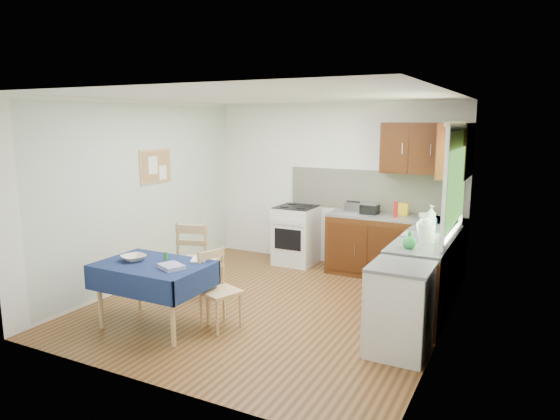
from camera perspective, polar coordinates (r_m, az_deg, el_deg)
The scene contains 33 objects.
floor at distance 6.21m, azimuth -1.10°, elevation -10.83°, with size 4.20×4.20×0.00m, color #4B2B14.
ceiling at distance 5.80m, azimuth -1.19°, elevation 12.88°, with size 4.00×4.20×0.02m, color white.
wall_back at distance 7.77m, azimuth 6.18°, elevation 2.91°, with size 4.00×0.02×2.50m, color silver.
wall_front at distance 4.18m, azimuth -14.86°, elevation -3.69°, with size 4.00×0.02×2.50m, color silver.
wall_left at distance 7.04m, azimuth -15.67°, elevation 1.83°, with size 0.02×4.20×2.50m, color silver.
wall_right at distance 5.26m, azimuth 18.47°, elevation -1.07°, with size 0.02×4.20×2.50m, color silver.
base_cabinets at distance 6.76m, azimuth 14.31°, elevation -5.56°, with size 1.90×2.30×0.86m.
worktop_back at distance 7.24m, azimuth 13.06°, elevation -0.80°, with size 1.90×0.60×0.04m, color slate.
worktop_right at distance 6.01m, azimuth 16.39°, elevation -3.20°, with size 0.60×1.70×0.04m, color slate.
worktop_corner at distance 7.12m, azimuth 18.13°, elevation -1.24°, with size 0.60×0.60×0.04m, color slate.
splashback at distance 7.56m, azimuth 10.74°, elevation 2.21°, with size 2.70×0.02×0.60m, color beige.
upper_cabinets at distance 7.03m, azimuth 17.16°, elevation 6.66°, with size 1.20×0.85×0.70m.
stove at distance 7.83m, azimuth 1.86°, elevation -2.86°, with size 0.60×0.61×0.92m.
window at distance 5.89m, azimuth 19.46°, elevation 3.98°, with size 0.04×1.48×1.26m.
fridge at distance 5.01m, azimuth 13.51°, elevation -11.02°, with size 0.58×0.60×0.89m.
corkboard at distance 7.20m, azimuth -14.02°, elevation 4.88°, with size 0.04×0.62×0.47m.
dining_table at distance 5.58m, azimuth -14.27°, elevation -6.95°, with size 1.19×0.81×0.72m.
chair_far at distance 6.34m, azimuth -9.51°, elevation -5.45°, with size 0.54×0.54×1.01m.
chair_near at distance 5.51m, azimuth -7.11°, elevation -8.71°, with size 0.49×0.49×0.85m.
toaster at distance 7.30m, azimuth 8.35°, elevation 0.28°, with size 0.24×0.15×0.18m.
sandwich_press at distance 7.33m, azimuth 10.10°, elevation 0.22°, with size 0.28×0.24×0.16m.
sauce_bottle at distance 7.12m, azimuth 13.06°, elevation 0.07°, with size 0.05×0.05×0.22m, color red.
yellow_packet at distance 7.29m, azimuth 13.94°, elevation 0.09°, with size 0.13×0.09×0.17m, color yellow.
dish_rack at distance 6.04m, azimuth 15.78°, elevation -2.68°, with size 0.41×0.31×0.19m.
kettle at distance 5.69m, azimuth 16.42°, elevation -2.41°, with size 0.17×0.17×0.29m.
cup at distance 7.01m, azimuth 16.05°, elevation -0.72°, with size 0.12×0.12×0.10m, color white.
soap_bottle_a at distance 6.32m, azimuth 16.87°, elevation -0.90°, with size 0.12×0.12×0.32m, color silver.
soap_bottle_b at distance 6.44m, azimuth 17.11°, elevation -1.23°, with size 0.09×0.09×0.20m, color #1C3EA7.
soap_bottle_c at distance 5.42m, azimuth 14.56°, elevation -3.32°, with size 0.15×0.15×0.19m, color green.
plate_bowl at distance 5.70m, azimuth -16.41°, elevation -5.27°, with size 0.25×0.25×0.06m, color beige.
book at distance 5.57m, azimuth -10.07°, elevation -5.60°, with size 0.17×0.23×0.02m, color white.
spice_jar at distance 5.64m, azimuth -12.91°, elevation -5.14°, with size 0.04×0.04×0.09m, color #268D2F.
tea_towel at distance 5.31m, azimuth -12.33°, elevation -6.33°, with size 0.25×0.20×0.05m, color navy.
Camera 1 is at (2.73, -5.11, 2.23)m, focal length 32.00 mm.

